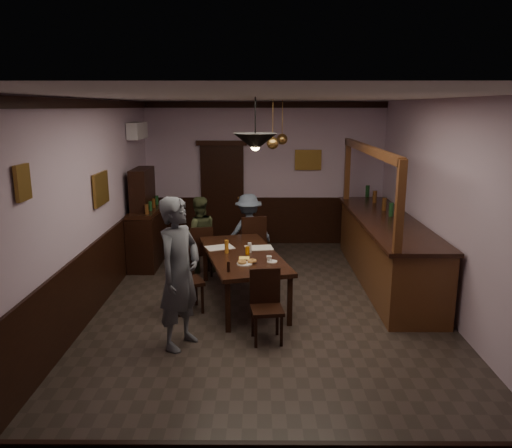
{
  "coord_description": "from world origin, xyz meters",
  "views": [
    {
      "loc": [
        -0.12,
        -6.47,
        2.88
      ],
      "look_at": [
        -0.17,
        0.88,
        1.15
      ],
      "focal_mm": 35.0,
      "sensor_mm": 36.0,
      "label": 1
    }
  ],
  "objects_px": {
    "pendant_iron": "(255,142)",
    "chair_far_right": "(252,241)",
    "coffee_cup": "(269,259)",
    "chair_far_left": "(201,249)",
    "soda_can": "(247,251)",
    "bar_counter": "(385,248)",
    "person_standing": "(179,273)",
    "chair_side": "(182,277)",
    "pendant_brass_far": "(282,139)",
    "dining_table": "(243,257)",
    "person_seated_left": "(199,234)",
    "person_seated_right": "(248,231)",
    "sideboard": "(146,226)",
    "pendant_brass_mid": "(273,143)",
    "chair_near": "(266,302)"
  },
  "relations": [
    {
      "from": "pendant_iron",
      "to": "chair_far_right",
      "type": "bearing_deg",
      "value": 91.9
    },
    {
      "from": "pendant_iron",
      "to": "coffee_cup",
      "type": "bearing_deg",
      "value": 60.94
    },
    {
      "from": "chair_far_left",
      "to": "pendant_iron",
      "type": "distance_m",
      "value": 2.89
    },
    {
      "from": "chair_far_right",
      "to": "soda_can",
      "type": "bearing_deg",
      "value": 72.05
    },
    {
      "from": "bar_counter",
      "to": "pendant_iron",
      "type": "height_order",
      "value": "pendant_iron"
    },
    {
      "from": "bar_counter",
      "to": "pendant_iron",
      "type": "xyz_separation_m",
      "value": [
        -2.16,
        -1.66,
        1.87
      ]
    },
    {
      "from": "chair_far_right",
      "to": "soda_can",
      "type": "distance_m",
      "value": 1.43
    },
    {
      "from": "coffee_cup",
      "to": "bar_counter",
      "type": "distance_m",
      "value": 2.38
    },
    {
      "from": "person_standing",
      "to": "soda_can",
      "type": "distance_m",
      "value": 1.61
    },
    {
      "from": "chair_side",
      "to": "coffee_cup",
      "type": "relative_size",
      "value": 11.88
    },
    {
      "from": "chair_side",
      "to": "person_standing",
      "type": "relative_size",
      "value": 0.51
    },
    {
      "from": "soda_can",
      "to": "pendant_brass_far",
      "type": "relative_size",
      "value": 0.15
    },
    {
      "from": "dining_table",
      "to": "bar_counter",
      "type": "distance_m",
      "value": 2.52
    },
    {
      "from": "chair_far_left",
      "to": "person_seated_left",
      "type": "bearing_deg",
      "value": -89.82
    },
    {
      "from": "chair_side",
      "to": "pendant_brass_far",
      "type": "bearing_deg",
      "value": -52.94
    },
    {
      "from": "chair_far_right",
      "to": "person_seated_left",
      "type": "height_order",
      "value": "person_seated_left"
    },
    {
      "from": "person_seated_left",
      "to": "pendant_iron",
      "type": "relative_size",
      "value": 2.04
    },
    {
      "from": "chair_side",
      "to": "coffee_cup",
      "type": "bearing_deg",
      "value": -112.22
    },
    {
      "from": "person_seated_left",
      "to": "person_seated_right",
      "type": "height_order",
      "value": "person_seated_right"
    },
    {
      "from": "sideboard",
      "to": "pendant_brass_mid",
      "type": "distance_m",
      "value": 2.88
    },
    {
      "from": "chair_near",
      "to": "sideboard",
      "type": "relative_size",
      "value": 0.5
    },
    {
      "from": "sideboard",
      "to": "chair_side",
      "type": "bearing_deg",
      "value": -66.2
    },
    {
      "from": "coffee_cup",
      "to": "pendant_iron",
      "type": "distance_m",
      "value": 1.69
    },
    {
      "from": "chair_near",
      "to": "person_seated_left",
      "type": "distance_m",
      "value": 2.92
    },
    {
      "from": "coffee_cup",
      "to": "soda_can",
      "type": "bearing_deg",
      "value": 116.74
    },
    {
      "from": "person_seated_right",
      "to": "bar_counter",
      "type": "distance_m",
      "value": 2.42
    },
    {
      "from": "chair_far_left",
      "to": "person_seated_left",
      "type": "xyz_separation_m",
      "value": [
        -0.07,
        0.27,
        0.19
      ]
    },
    {
      "from": "chair_near",
      "to": "person_seated_right",
      "type": "relative_size",
      "value": 0.66
    },
    {
      "from": "chair_far_right",
      "to": "person_standing",
      "type": "distance_m",
      "value": 2.95
    },
    {
      "from": "dining_table",
      "to": "person_standing",
      "type": "height_order",
      "value": "person_standing"
    },
    {
      "from": "chair_far_left",
      "to": "chair_near",
      "type": "bearing_deg",
      "value": 100.25
    },
    {
      "from": "sideboard",
      "to": "bar_counter",
      "type": "bearing_deg",
      "value": -12.65
    },
    {
      "from": "person_seated_left",
      "to": "person_seated_right",
      "type": "relative_size",
      "value": 0.99
    },
    {
      "from": "soda_can",
      "to": "pendant_brass_far",
      "type": "height_order",
      "value": "pendant_brass_far"
    },
    {
      "from": "person_standing",
      "to": "sideboard",
      "type": "xyz_separation_m",
      "value": [
        -1.13,
        3.29,
        -0.21
      ]
    },
    {
      "from": "dining_table",
      "to": "chair_far_left",
      "type": "bearing_deg",
      "value": 123.69
    },
    {
      "from": "pendant_brass_mid",
      "to": "pendant_iron",
      "type": "bearing_deg",
      "value": -98.12
    },
    {
      "from": "person_standing",
      "to": "soda_can",
      "type": "height_order",
      "value": "person_standing"
    },
    {
      "from": "sideboard",
      "to": "pendant_iron",
      "type": "bearing_deg",
      "value": -51.89
    },
    {
      "from": "person_seated_right",
      "to": "soda_can",
      "type": "xyz_separation_m",
      "value": [
        0.02,
        -1.68,
        0.13
      ]
    },
    {
      "from": "chair_far_left",
      "to": "soda_can",
      "type": "height_order",
      "value": "chair_far_left"
    },
    {
      "from": "chair_far_left",
      "to": "pendant_brass_mid",
      "type": "bearing_deg",
      "value": 165.99
    },
    {
      "from": "soda_can",
      "to": "pendant_brass_mid",
      "type": "xyz_separation_m",
      "value": [
        0.39,
        1.2,
        1.49
      ]
    },
    {
      "from": "pendant_brass_mid",
      "to": "chair_near",
      "type": "bearing_deg",
      "value": -93.17
    },
    {
      "from": "coffee_cup",
      "to": "pendant_iron",
      "type": "bearing_deg",
      "value": -133.31
    },
    {
      "from": "chair_side",
      "to": "bar_counter",
      "type": "xyz_separation_m",
      "value": [
        3.21,
        1.31,
        0.06
      ]
    },
    {
      "from": "person_seated_right",
      "to": "bar_counter",
      "type": "bearing_deg",
      "value": 137.98
    },
    {
      "from": "pendant_iron",
      "to": "pendant_brass_far",
      "type": "height_order",
      "value": "same"
    },
    {
      "from": "chair_far_right",
      "to": "pendant_brass_far",
      "type": "distance_m",
      "value": 1.98
    },
    {
      "from": "pendant_iron",
      "to": "chair_side",
      "type": "bearing_deg",
      "value": 161.84
    }
  ]
}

